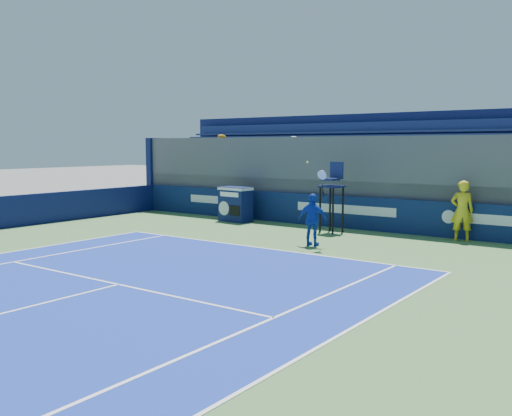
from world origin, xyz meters
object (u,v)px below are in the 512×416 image
Objects in this scene: tennis_player at (313,220)px; ball_person at (462,211)px; match_clock at (235,203)px; umpire_chair at (332,189)px.

ball_person is at bearing 47.21° from tennis_player.
match_clock is 6.18m from tennis_player.
match_clock is 4.59m from umpire_chair.
umpire_chair is (-4.20, -0.85, 0.55)m from ball_person.
ball_person is 4.32m from umpire_chair.
tennis_player is at bearing -72.86° from umpire_chair.
ball_person is at bearing 11.46° from umpire_chair.
tennis_player is (5.37, -3.05, 0.07)m from match_clock.
umpire_chair is (4.52, -0.28, 0.79)m from match_clock.
tennis_player reaches higher than ball_person.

